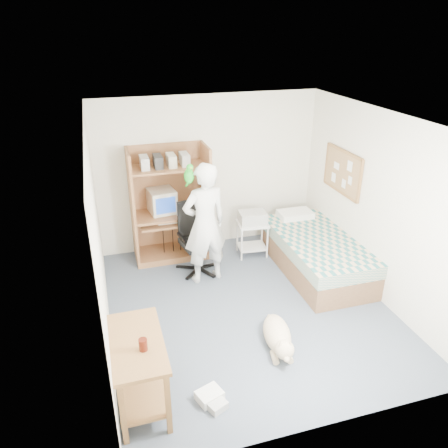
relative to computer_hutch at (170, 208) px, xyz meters
name	(u,v)px	position (x,y,z in m)	size (l,w,h in m)	color
floor	(248,307)	(0.70, -1.74, -0.82)	(4.00, 4.00, 0.00)	#4B5467
wall_back	(209,173)	(0.70, 0.26, 0.43)	(3.60, 0.02, 2.50)	white
wall_right	(378,206)	(2.50, -1.74, 0.43)	(0.02, 4.00, 2.50)	white
wall_left	(98,242)	(-1.10, -1.74, 0.43)	(0.02, 4.00, 2.50)	white
ceiling	(253,120)	(0.70, -1.74, 1.68)	(3.60, 4.00, 0.02)	white
computer_hutch	(170,208)	(0.00, 0.00, 0.00)	(1.20, 0.63, 1.80)	brown
bed	(316,253)	(2.00, -1.12, -0.53)	(1.02, 2.02, 0.66)	brown
side_desk	(139,363)	(-0.85, -2.94, -0.33)	(0.50, 1.00, 0.75)	brown
corkboard	(342,172)	(2.47, -0.84, 0.63)	(0.04, 0.94, 0.66)	olive
office_chair	(197,247)	(0.28, -0.57, -0.44)	(0.61, 0.61, 1.08)	black
person	(205,224)	(0.34, -0.88, 0.07)	(0.65, 0.43, 1.79)	white
parrot	(189,175)	(0.14, -0.87, 0.82)	(0.13, 0.23, 0.36)	#148F19
dog	(278,336)	(0.77, -2.58, -0.66)	(0.42, 0.96, 0.36)	beige
printer_cart	(252,233)	(1.25, -0.37, -0.44)	(0.51, 0.43, 0.57)	white
printer	(253,217)	(1.25, -0.37, -0.16)	(0.42, 0.32, 0.18)	#A9A8A4
crt_monitor	(162,201)	(-0.12, 0.01, 0.13)	(0.44, 0.45, 0.37)	beige
keyboard	(172,221)	(0.00, -0.16, -0.15)	(0.45, 0.16, 0.03)	beige
pencil_cup	(194,208)	(0.36, -0.09, 0.00)	(0.08, 0.08, 0.12)	gold
drink_glass	(143,345)	(-0.80, -3.07, -0.01)	(0.08, 0.08, 0.12)	#40130A
floor_box_a	(209,396)	(-0.20, -3.12, -0.77)	(0.25, 0.20, 0.10)	white
floor_box_b	(215,403)	(-0.17, -3.22, -0.78)	(0.18, 0.22, 0.08)	#B7B7B2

